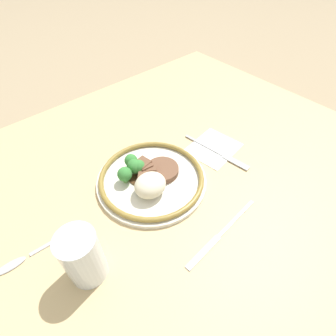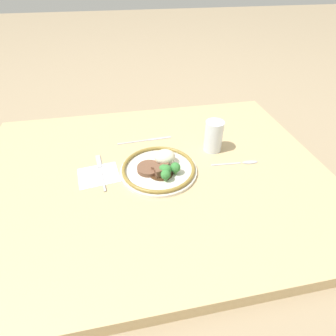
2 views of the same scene
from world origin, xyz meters
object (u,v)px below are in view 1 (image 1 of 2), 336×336
at_px(juice_glass, 84,259).
at_px(spoon, 22,259).
at_px(plate, 150,178).
at_px(fork, 222,155).
at_px(knife, 220,235).

bearing_deg(juice_glass, spoon, -50.72).
bearing_deg(juice_glass, plate, -156.65).
bearing_deg(spoon, plate, -177.96).
distance_m(fork, spoon, 0.50).
bearing_deg(plate, fork, 165.26).
bearing_deg(knife, spoon, -37.08).
distance_m(plate, fork, 0.20).
xyz_separation_m(fork, knife, (0.18, 0.15, -0.00)).
height_order(juice_glass, knife, juice_glass).
bearing_deg(spoon, fork, 176.83).
distance_m(plate, knife, 0.20).
xyz_separation_m(plate, fork, (-0.20, 0.05, -0.01)).
relative_size(fork, spoon, 1.17).
height_order(plate, knife, plate).
xyz_separation_m(juice_glass, fork, (-0.41, -0.04, -0.05)).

